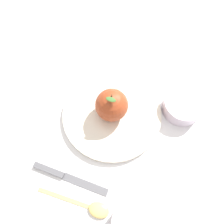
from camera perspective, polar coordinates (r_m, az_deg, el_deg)
name	(u,v)px	position (r m, az deg, el deg)	size (l,w,h in m)	color
ground_plane	(101,129)	(0.60, -2.69, -4.30)	(2.40, 2.40, 0.00)	silver
dinner_plate	(112,114)	(0.60, 0.00, -0.43)	(0.26, 0.26, 0.02)	silver
apple	(112,105)	(0.56, -0.09, 1.76)	(0.08, 0.08, 0.09)	#9E3D1E
side_bowl	(183,105)	(0.62, 17.57, 1.68)	(0.10, 0.10, 0.04)	silver
cup	(127,222)	(0.52, 3.78, -26.12)	(0.07, 0.07, 0.07)	silver
knife	(63,176)	(0.58, -12.25, -15.49)	(0.05, 0.19, 0.01)	#59595E
spoon	(91,207)	(0.56, -5.46, -22.92)	(0.05, 0.18, 0.01)	#D8B766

